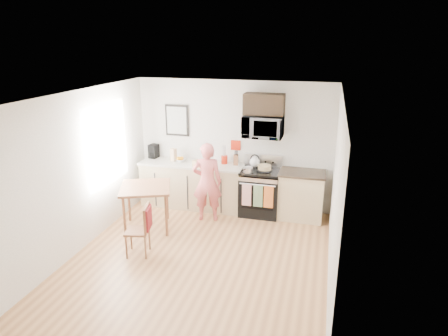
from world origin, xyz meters
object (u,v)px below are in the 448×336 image
(microwave, at_px, (263,127))
(cake, at_px, (265,168))
(chair, at_px, (144,223))
(range, at_px, (260,193))
(dining_table, at_px, (146,191))
(person, at_px, (207,182))

(microwave, bearing_deg, cake, -59.21)
(microwave, relative_size, chair, 0.89)
(range, bearing_deg, microwave, 90.06)
(chair, bearing_deg, dining_table, 100.18)
(range, height_order, person, person)
(person, xyz_separation_m, cake, (1.01, 0.50, 0.21))
(person, relative_size, dining_table, 1.56)
(microwave, distance_m, cake, 0.80)
(dining_table, distance_m, chair, 0.98)
(person, distance_m, dining_table, 1.16)
(microwave, height_order, dining_table, microwave)
(person, relative_size, cake, 4.92)
(microwave, bearing_deg, range, -89.94)
(microwave, xyz_separation_m, chair, (-1.52, -2.16, -1.21))
(microwave, height_order, person, microwave)
(range, distance_m, dining_table, 2.25)
(cake, bearing_deg, dining_table, -149.77)
(microwave, xyz_separation_m, dining_table, (-1.90, -1.28, -1.03))
(cake, bearing_deg, microwave, 120.79)
(cake, bearing_deg, range, 162.57)
(microwave, relative_size, dining_table, 0.77)
(dining_table, bearing_deg, range, 31.75)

